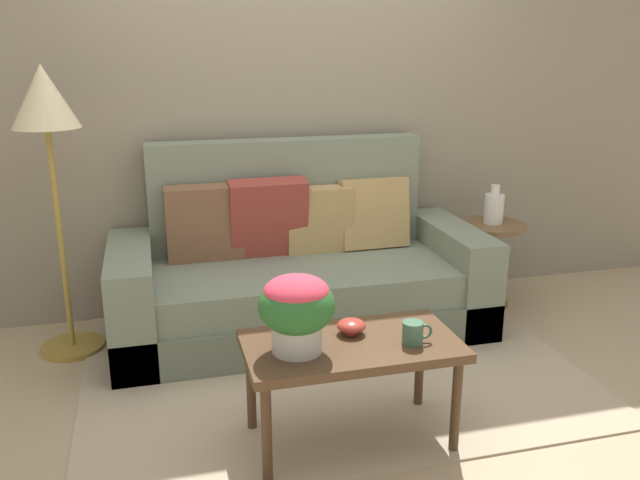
% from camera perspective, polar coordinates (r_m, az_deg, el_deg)
% --- Properties ---
extents(ground_plane, '(14.00, 14.00, 0.00)m').
position_cam_1_polar(ground_plane, '(3.53, 1.29, -11.62)').
color(ground_plane, tan).
extents(wall_back, '(6.40, 0.12, 2.89)m').
position_cam_1_polar(wall_back, '(4.22, -3.00, 13.57)').
color(wall_back, gray).
rests_on(wall_back, ground).
extents(area_rug, '(2.55, 1.92, 0.01)m').
position_cam_1_polar(area_rug, '(3.62, 0.77, -10.72)').
color(area_rug, tan).
rests_on(area_rug, ground).
extents(couch, '(2.16, 0.92, 1.11)m').
position_cam_1_polar(couch, '(3.97, -1.95, -2.97)').
color(couch, '#626B59').
rests_on(couch, ground).
extents(coffee_table, '(0.90, 0.49, 0.47)m').
position_cam_1_polar(coffee_table, '(2.83, 2.71, -9.73)').
color(coffee_table, '#442D1B').
rests_on(coffee_table, ground).
extents(side_table, '(0.43, 0.43, 0.56)m').
position_cam_1_polar(side_table, '(4.43, 14.49, -0.76)').
color(side_table, brown).
rests_on(side_table, ground).
extents(floor_lamp, '(0.35, 0.35, 1.57)m').
position_cam_1_polar(floor_lamp, '(3.71, -22.50, 9.23)').
color(floor_lamp, olive).
rests_on(floor_lamp, ground).
extents(potted_plant, '(0.31, 0.31, 0.32)m').
position_cam_1_polar(potted_plant, '(2.64, -2.04, -5.77)').
color(potted_plant, '#B7B2A8').
rests_on(potted_plant, coffee_table).
extents(coffee_mug, '(0.13, 0.09, 0.10)m').
position_cam_1_polar(coffee_mug, '(2.79, 8.07, -7.93)').
color(coffee_mug, '#3D664C').
rests_on(coffee_mug, coffee_table).
extents(snack_bowl, '(0.13, 0.13, 0.07)m').
position_cam_1_polar(snack_bowl, '(2.86, 2.71, -7.42)').
color(snack_bowl, '#B2382D').
rests_on(snack_bowl, coffee_table).
extents(table_vase, '(0.12, 0.12, 0.25)m').
position_cam_1_polar(table_vase, '(4.37, 14.78, 2.73)').
color(table_vase, silver).
rests_on(table_vase, side_table).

